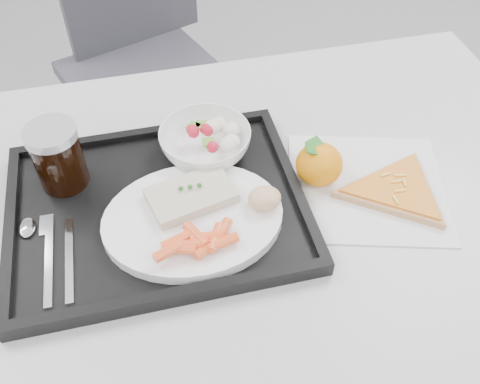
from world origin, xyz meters
The scene contains 14 objects.
table centered at (0.00, 0.30, 0.68)m, with size 1.20×0.80×0.75m.
chair centered at (-0.08, 1.19, 0.54)m, with size 0.54×0.55×0.93m.
tray centered at (-0.11, 0.32, 0.76)m, with size 0.45×0.35×0.03m.
dinner_plate centered at (-0.06, 0.27, 0.77)m, with size 0.27×0.27×0.02m.
fish_fillet centered at (-0.06, 0.31, 0.79)m, with size 0.14×0.10×0.02m.
bread_roll centered at (0.05, 0.27, 0.80)m, with size 0.06×0.05×0.03m.
salad_bowl centered at (-0.01, 0.42, 0.79)m, with size 0.15×0.15×0.05m.
cola_glass centered at (-0.25, 0.41, 0.82)m, with size 0.08×0.08×0.11m.
cutlery centered at (-0.27, 0.28, 0.77)m, with size 0.08×0.17×0.01m.
napkin centered at (0.23, 0.29, 0.75)m, with size 0.31×0.30×0.00m.
tangerine centered at (0.15, 0.33, 0.79)m, with size 0.08×0.08×0.07m.
pizza_slice centered at (0.27, 0.27, 0.76)m, with size 0.24×0.24×0.02m.
carrot_pile centered at (-0.06, 0.21, 0.80)m, with size 0.12×0.06×0.02m.
salad_contents centered at (0.01, 0.43, 0.80)m, with size 0.09×0.08×0.02m.
Camera 1 is at (-0.11, -0.24, 1.39)m, focal length 40.00 mm.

